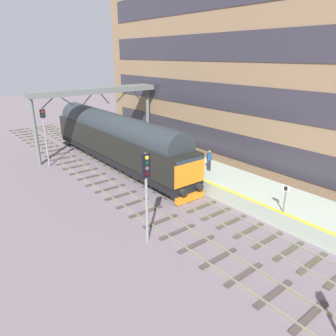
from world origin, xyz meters
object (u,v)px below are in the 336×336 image
object	(u,v)px
diesel_locomotive	(116,138)
signal_post_far	(45,132)
platform_number_sign	(285,194)
waiting_passenger	(209,158)
signal_post_mid	(146,186)

from	to	relation	value
diesel_locomotive	signal_post_far	size ratio (longest dim) A/B	3.94
platform_number_sign	waiting_passenger	bearing A→B (deg)	77.93
signal_post_mid	waiting_passenger	xyz separation A→B (m)	(8.60, 3.91, -1.26)
signal_post_mid	platform_number_sign	world-z (taller)	signal_post_mid
signal_post_mid	waiting_passenger	bearing A→B (deg)	24.46
signal_post_mid	waiting_passenger	world-z (taller)	signal_post_mid
signal_post_mid	signal_post_far	world-z (taller)	signal_post_far
diesel_locomotive	platform_number_sign	distance (m)	16.09
signal_post_far	signal_post_mid	bearing A→B (deg)	-90.00
signal_post_mid	signal_post_far	size ratio (longest dim) A/B	0.97
diesel_locomotive	signal_post_mid	size ratio (longest dim) A/B	4.06
signal_post_far	waiting_passenger	size ratio (longest dim) A/B	3.15
diesel_locomotive	waiting_passenger	bearing A→B (deg)	-67.55
diesel_locomotive	platform_number_sign	xyz separation A→B (m)	(1.84, -15.98, -0.36)
signal_post_far	platform_number_sign	bearing A→B (deg)	-70.11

